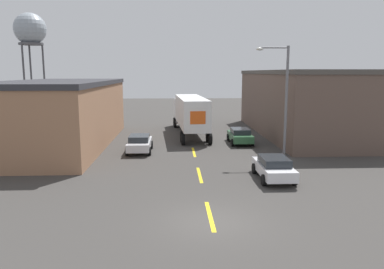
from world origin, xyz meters
The scene contains 10 objects.
ground_plane centered at (0.00, 0.00, 0.00)m, with size 160.00×160.00×0.00m, color #3D3A38.
road_centerline centered at (0.00, 7.71, 0.00)m, with size 0.20×17.64×0.01m.
warehouse_left centered at (-11.92, 18.41, 2.92)m, with size 8.86×20.94×5.82m.
warehouse_right centered at (12.40, 23.61, 3.39)m, with size 9.81×22.59×6.77m.
semi_truck centered at (0.06, 23.88, 2.43)m, with size 3.57×14.17×4.03m.
parked_car_right_far centered at (4.49, 18.29, 0.76)m, with size 2.02×4.30×1.43m.
parked_car_left_far centered at (-4.49, 14.99, 0.76)m, with size 2.02×4.30×1.43m.
parked_car_right_near centered at (4.49, 6.49, 0.76)m, with size 2.02×4.30×1.43m.
water_tower centered at (-23.09, 43.36, 12.73)m, with size 4.72×4.72×15.34m.
street_lamp centered at (6.60, 12.28, 4.90)m, with size 2.52×0.32×8.49m.
Camera 1 is at (-1.63, -15.64, 6.54)m, focal length 35.00 mm.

